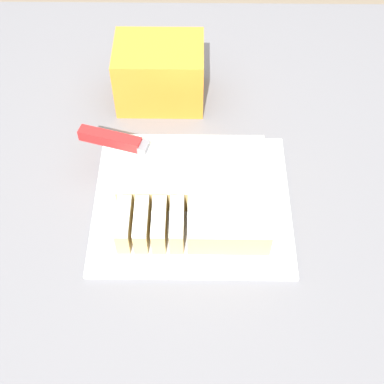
{
  "coord_description": "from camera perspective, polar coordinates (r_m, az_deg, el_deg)",
  "views": [
    {
      "loc": [
        0.07,
        -0.64,
        1.74
      ],
      "look_at": [
        0.06,
        -0.07,
        0.98
      ],
      "focal_mm": 50.0,
      "sensor_mm": 36.0,
      "label": 1
    }
  ],
  "objects": [
    {
      "name": "ground_plane",
      "position": [
        1.85,
        -1.95,
        -16.72
      ],
      "size": [
        8.0,
        8.0,
        0.0
      ],
      "primitive_type": "plane",
      "color": "#7F705B"
    },
    {
      "name": "storage_box",
      "position": [
        1.12,
        -3.46,
        12.53
      ],
      "size": [
        0.18,
        0.13,
        0.13
      ],
      "color": "orange",
      "rests_on": "countertop"
    },
    {
      "name": "cake_board",
      "position": [
        0.97,
        0.0,
        -1.12
      ],
      "size": [
        0.35,
        0.31,
        0.01
      ],
      "color": "silver",
      "rests_on": "countertop"
    },
    {
      "name": "countertop",
      "position": [
        1.42,
        -2.48,
        -10.07
      ],
      "size": [
        1.4,
        1.1,
        0.95
      ],
      "color": "slate",
      "rests_on": "ground_plane"
    },
    {
      "name": "cake",
      "position": [
        0.95,
        0.26,
        0.18
      ],
      "size": [
        0.26,
        0.22,
        0.06
      ],
      "color": "tan",
      "rests_on": "cake_board"
    },
    {
      "name": "knife",
      "position": [
        0.97,
        -6.67,
        5.1
      ],
      "size": [
        0.33,
        0.12,
        0.02
      ],
      "rotation": [
        0.0,
        0.0,
        -0.28
      ],
      "color": "silver",
      "rests_on": "cake"
    }
  ]
}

